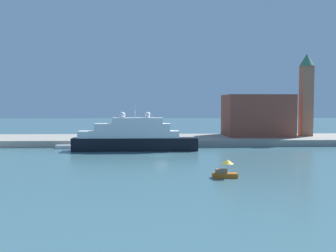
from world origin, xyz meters
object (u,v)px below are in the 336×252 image
object	(u,v)px
harbor_building	(257,115)
parked_car	(115,137)
bell_tower	(306,92)
mooring_bollard	(151,138)
person_figure	(130,136)
large_yacht	(134,137)
work_barge	(69,147)
small_motorboat	(225,170)

from	to	relation	value
harbor_building	parked_car	size ratio (longest dim) A/B	4.08
harbor_building	bell_tower	xyz separation A→B (m)	(13.97, -0.88, 6.77)
mooring_bollard	harbor_building	bearing A→B (deg)	21.18
parked_car	mooring_bollard	world-z (taller)	parked_car
person_figure	mooring_bollard	world-z (taller)	person_figure
large_yacht	harbor_building	world-z (taller)	harbor_building
parked_car	bell_tower	bearing A→B (deg)	9.15
parked_car	person_figure	bearing A→B (deg)	11.49
harbor_building	mooring_bollard	xyz separation A→B (m)	(-30.27, -11.73, -5.50)
mooring_bollard	work_barge	bearing A→B (deg)	-168.97
bell_tower	person_figure	size ratio (longest dim) A/B	14.82
small_motorboat	work_barge	size ratio (longest dim) A/B	0.58
bell_tower	parked_car	world-z (taller)	bell_tower
work_barge	parked_car	world-z (taller)	parked_car
small_motorboat	mooring_bollard	size ratio (longest dim) A/B	4.73
work_barge	harbor_building	xyz separation A→B (m)	(50.19, 15.61, 7.14)
harbor_building	bell_tower	size ratio (longest dim) A/B	0.78
large_yacht	bell_tower	bearing A→B (deg)	22.14
work_barge	bell_tower	size ratio (longest dim) A/B	0.28
harbor_building	person_figure	world-z (taller)	harbor_building
work_barge	person_figure	xyz separation A→B (m)	(14.48, 6.89, 1.98)
large_yacht	bell_tower	xyz separation A→B (m)	(48.23, 19.62, 11.24)
large_yacht	parked_car	bearing A→B (deg)	116.69
small_motorboat	parked_car	xyz separation A→B (m)	(-20.88, 44.46, 1.14)
work_barge	mooring_bollard	bearing A→B (deg)	11.03
bell_tower	mooring_bollard	size ratio (longest dim) A/B	29.79
large_yacht	work_barge	world-z (taller)	large_yacht
large_yacht	bell_tower	distance (m)	53.27
small_motorboat	person_figure	xyz separation A→B (m)	(-16.82, 45.28, 1.25)
parked_car	small_motorboat	bearing A→B (deg)	-64.84
harbor_building	parked_car	bearing A→B (deg)	-166.51
large_yacht	harbor_building	distance (m)	40.18
work_barge	parked_car	size ratio (longest dim) A/B	1.45
harbor_building	person_figure	xyz separation A→B (m)	(-35.72, -8.72, -5.16)
small_motorboat	person_figure	world-z (taller)	person_figure
harbor_building	bell_tower	world-z (taller)	bell_tower
large_yacht	mooring_bollard	world-z (taller)	large_yacht
parked_car	mooring_bollard	size ratio (longest dim) A/B	5.66
small_motorboat	work_barge	distance (m)	49.54
bell_tower	mooring_bollard	bearing A→B (deg)	-166.23
small_motorboat	harbor_building	xyz separation A→B (m)	(18.90, 54.00, 6.41)
person_figure	harbor_building	bearing A→B (deg)	13.72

